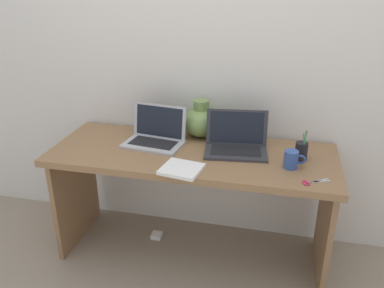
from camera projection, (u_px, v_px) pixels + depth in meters
name	position (u px, v px, depth m)	size (l,w,h in m)	color
ground_plane	(192.00, 251.00, 2.61)	(6.00, 6.00, 0.00)	gray
back_wall	(205.00, 58.00, 2.44)	(4.40, 0.04, 2.40)	silver
desk	(192.00, 174.00, 2.38)	(1.66, 0.63, 0.72)	olive
laptop_left	(156.00, 134.00, 2.42)	(0.37, 0.27, 0.22)	#B2B2B7
laptop_right	(236.00, 141.00, 2.32)	(0.38, 0.28, 0.23)	#333338
green_vase	(201.00, 121.00, 2.51)	(0.23, 0.23, 0.24)	#75934C
notebook_stack	(181.00, 169.00, 2.10)	(0.20, 0.19, 0.02)	white
coffee_mug	(292.00, 160.00, 2.11)	(0.11, 0.08, 0.10)	#335199
pen_cup	(301.00, 151.00, 2.20)	(0.07, 0.07, 0.18)	black
scissors	(311.00, 182.00, 1.98)	(0.14, 0.10, 0.01)	#B7B7BC
power_brick	(157.00, 235.00, 2.74)	(0.07, 0.07, 0.03)	white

